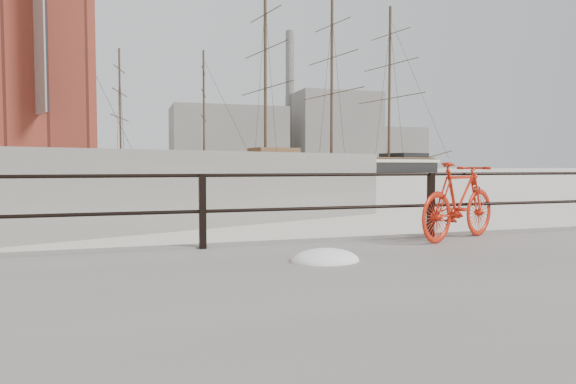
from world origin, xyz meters
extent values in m
imported|color=red|center=(-3.23, -0.48, 0.93)|extent=(1.87, 1.04, 1.16)
ellipsoid|color=white|center=(-5.76, -1.47, 0.50)|extent=(0.82, 0.64, 0.29)
cube|color=gray|center=(20.00, 140.00, 9.00)|extent=(32.00, 18.00, 18.00)
cube|color=gray|center=(55.00, 145.00, 12.00)|extent=(26.00, 20.00, 24.00)
cube|color=gray|center=(78.00, 150.00, 7.00)|extent=(20.00, 16.00, 14.00)
cylinder|color=gray|center=(42.00, 150.00, 22.00)|extent=(2.80, 2.80, 44.00)
camera|label=1|loc=(-7.95, -6.99, 1.47)|focal=32.00mm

